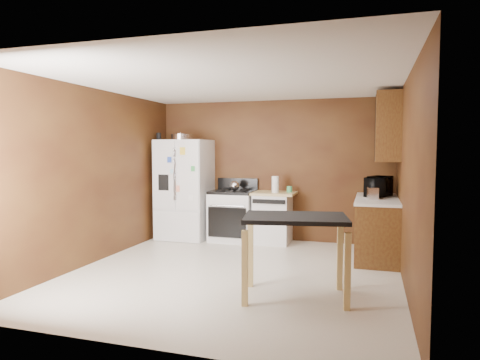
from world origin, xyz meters
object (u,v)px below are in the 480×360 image
at_px(roasting_pan, 182,137).
at_px(kettle, 235,186).
at_px(toaster, 373,193).
at_px(island, 295,229).
at_px(dishwasher, 273,217).
at_px(green_canister, 289,189).
at_px(microwave, 379,187).
at_px(pen_cup, 159,136).
at_px(gas_range, 233,215).
at_px(refrigerator, 185,189).
at_px(paper_towel, 275,184).

distance_m(roasting_pan, kettle, 1.30).
relative_size(toaster, island, 0.19).
distance_m(toaster, dishwasher, 1.85).
height_order(roasting_pan, green_canister, roasting_pan).
bearing_deg(green_canister, kettle, -173.13).
bearing_deg(island, dishwasher, 107.79).
xyz_separation_m(kettle, island, (1.52, -2.57, -0.23)).
relative_size(roasting_pan, microwave, 0.80).
xyz_separation_m(green_canister, toaster, (1.37, -0.70, 0.04)).
distance_m(pen_cup, kettle, 1.66).
bearing_deg(pen_cup, gas_range, 7.49).
distance_m(green_canister, gas_range, 1.11).
xyz_separation_m(refrigerator, island, (2.47, -2.54, -0.14)).
relative_size(microwave, island, 0.41).
bearing_deg(pen_cup, kettle, 5.87).
height_order(toaster, dishwasher, toaster).
bearing_deg(refrigerator, pen_cup, -165.24).
bearing_deg(green_canister, toaster, -27.11).
distance_m(kettle, microwave, 2.42).
bearing_deg(roasting_pan, island, -45.17).
bearing_deg(kettle, roasting_pan, -176.00).
height_order(microwave, dishwasher, microwave).
distance_m(kettle, refrigerator, 0.96).
bearing_deg(toaster, island, -120.30).
bearing_deg(microwave, dishwasher, 104.78).
xyz_separation_m(pen_cup, paper_towel, (2.14, 0.12, -0.83)).
height_order(paper_towel, toaster, paper_towel).
relative_size(toaster, microwave, 0.46).
xyz_separation_m(refrigerator, gas_range, (0.91, 0.06, -0.44)).
height_order(kettle, gas_range, gas_range).
distance_m(paper_towel, island, 2.67).
distance_m(paper_towel, refrigerator, 1.70).
height_order(gas_range, dishwasher, gas_range).
distance_m(pen_cup, toaster, 3.85).
bearing_deg(green_canister, microwave, -12.05).
height_order(microwave, refrigerator, refrigerator).
bearing_deg(paper_towel, dishwasher, 125.82).
bearing_deg(green_canister, island, -78.15).
bearing_deg(dishwasher, refrigerator, -177.01).
bearing_deg(gas_range, dishwasher, 1.94).
height_order(green_canister, microwave, microwave).
bearing_deg(refrigerator, dishwasher, 2.99).
xyz_separation_m(kettle, microwave, (2.42, -0.20, 0.06)).
bearing_deg(dishwasher, pen_cup, -174.42).
height_order(pen_cup, green_canister, pen_cup).
bearing_deg(green_canister, paper_towel, -147.38).
relative_size(green_canister, island, 0.08).
height_order(toaster, island, toaster).
xyz_separation_m(refrigerator, dishwasher, (1.63, 0.09, -0.45)).
relative_size(kettle, gas_range, 0.15).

